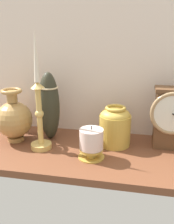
# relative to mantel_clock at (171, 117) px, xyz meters

# --- Properties ---
(ground_plane) EXTENTS (1.00, 0.36, 0.02)m
(ground_plane) POSITION_rel_mantel_clock_xyz_m (-0.30, -0.08, -0.13)
(ground_plane) COLOR brown
(back_wall) EXTENTS (1.20, 0.02, 0.65)m
(back_wall) POSITION_rel_mantel_clock_xyz_m (-0.30, 0.11, 0.21)
(back_wall) COLOR silver
(back_wall) RESTS_ON ground_plane
(mantel_clock) EXTENTS (0.15, 0.10, 0.22)m
(mantel_clock) POSITION_rel_mantel_clock_xyz_m (0.00, 0.00, 0.00)
(mantel_clock) COLOR brown
(mantel_clock) RESTS_ON ground_plane
(candlestick_tall_left) EXTENTS (0.07, 0.07, 0.41)m
(candlestick_tall_left) POSITION_rel_mantel_clock_xyz_m (-0.44, -0.09, 0.03)
(candlestick_tall_left) COLOR tan
(candlestick_tall_left) RESTS_ON ground_plane
(brass_vase_bulbous) EXTENTS (0.13, 0.13, 0.20)m
(brass_vase_bulbous) POSITION_rel_mantel_clock_xyz_m (-0.56, -0.05, -0.03)
(brass_vase_bulbous) COLOR #AE8247
(brass_vase_bulbous) RESTS_ON ground_plane
(brass_vase_jar) EXTENTS (0.11, 0.11, 0.15)m
(brass_vase_jar) POSITION_rel_mantel_clock_xyz_m (-0.19, -0.01, -0.04)
(brass_vase_jar) COLOR gold
(brass_vase_jar) RESTS_ON ground_plane
(pillar_candle_front) EXTENTS (0.09, 0.09, 0.11)m
(pillar_candle_front) POSITION_rel_mantel_clock_xyz_m (-0.26, -0.13, -0.06)
(pillar_candle_front) COLOR gold
(pillar_candle_front) RESTS_ON ground_plane
(tall_ceramic_vase) EXTENTS (0.08, 0.08, 0.26)m
(tall_ceramic_vase) POSITION_rel_mantel_clock_xyz_m (-0.44, -0.01, 0.02)
(tall_ceramic_vase) COLOR #2E2E21
(tall_ceramic_vase) RESTS_ON ground_plane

